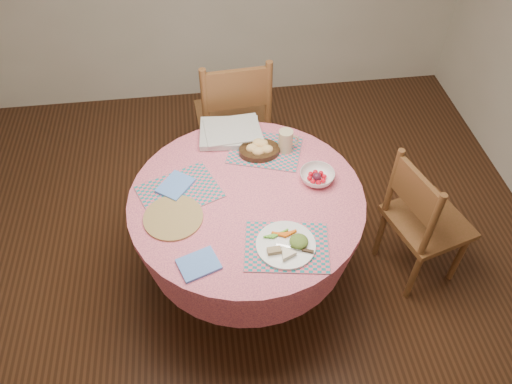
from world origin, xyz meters
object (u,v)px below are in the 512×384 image
chair_back (234,118)px  fruit_bowl (317,177)px  latte_mug (286,141)px  dining_table (247,221)px  chair_right (422,220)px  wicker_trivet (173,218)px  bread_bowl (259,149)px  dinner_plate (287,245)px

chair_back → fruit_bowl: 0.95m
latte_mug → dining_table: bearing=-128.8°
chair_right → wicker_trivet: size_ratio=3.05×
chair_right → latte_mug: chair_right is taller
wicker_trivet → bread_bowl: size_ratio=1.30×
latte_mug → chair_right: bearing=-27.5°
wicker_trivet → chair_right: bearing=1.7°
dinner_plate → latte_mug: (0.11, 0.68, 0.05)m
latte_mug → wicker_trivet: bearing=-146.6°
fruit_bowl → dining_table: bearing=-169.6°
latte_mug → fruit_bowl: size_ratio=0.56×
bread_bowl → latte_mug: latte_mug is taller
dinner_plate → bread_bowl: bearing=93.7°
chair_back → wicker_trivet: bearing=64.2°
dining_table → fruit_bowl: size_ratio=5.12×
dinner_plate → bread_bowl: size_ratio=1.25×
wicker_trivet → latte_mug: latte_mug is taller
dining_table → fruit_bowl: 0.45m
chair_back → bread_bowl: bearing=94.4°
dining_table → chair_right: chair_right is taller
chair_back → latte_mug: chair_back is taller
fruit_bowl → latte_mug: bearing=116.2°
dining_table → dinner_plate: (0.15, -0.35, 0.22)m
dinner_plate → fruit_bowl: 0.48m
chair_back → fruit_bowl: chair_back is taller
dining_table → chair_back: size_ratio=1.18×
dining_table → bread_bowl: bearing=70.9°
wicker_trivet → latte_mug: size_ratio=2.22×
chair_back → fruit_bowl: (0.37, -0.84, 0.23)m
chair_back → dinner_plate: size_ratio=3.67×
dinner_plate → dining_table: bearing=113.9°
dinner_plate → bread_bowl: bread_bowl is taller
chair_right → dinner_plate: chair_right is taller
chair_right → wicker_trivet: 1.41m
wicker_trivet → fruit_bowl: fruit_bowl is taller
dining_table → chair_back: (0.02, 0.91, -0.01)m
chair_right → dinner_plate: size_ratio=3.20×
fruit_bowl → dinner_plate: bearing=-119.0°
dining_table → wicker_trivet: (-0.38, -0.10, 0.20)m
chair_right → dinner_plate: 0.94m
bread_bowl → fruit_bowl: (0.28, -0.25, -0.01)m
dinner_plate → fruit_bowl: size_ratio=1.18×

